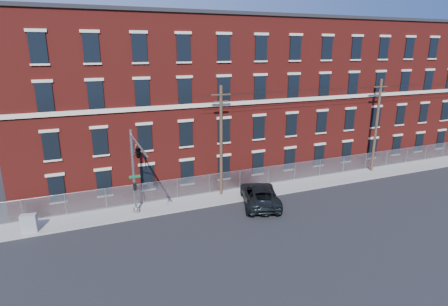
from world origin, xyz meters
name	(u,v)px	position (x,y,z in m)	size (l,w,h in m)	color
ground	(224,224)	(0.00, 0.00, 0.00)	(140.00, 140.00, 0.00)	black
sidewalk	(314,182)	(12.00, 5.00, 0.06)	(65.00, 3.00, 0.12)	gray
mill_building	(273,93)	(12.00, 13.93, 8.15)	(55.30, 14.32, 16.30)	#621611
chain_link_fence	(308,169)	(12.00, 6.30, 1.06)	(59.06, 0.06, 1.85)	#A5A8AD
traffic_signal_mast	(137,159)	(-6.00, 2.18, 5.39)	(0.90, 6.75, 7.00)	#9EA0A5
utility_pole_near	(221,139)	(2.00, 5.60, 5.34)	(1.80, 0.28, 10.00)	#4D3426
utility_pole_mid	(376,124)	(20.00, 5.60, 5.34)	(1.80, 0.28, 10.00)	#4D3426
overhead_wires	(381,89)	(20.00, 5.60, 9.12)	(40.00, 0.62, 0.62)	black
pickup_truck	(260,195)	(4.34, 2.40, 0.89)	(2.94, 6.37, 1.77)	black
utility_cabinet	(29,223)	(-13.80, 4.20, 0.81)	(1.10, 0.55, 1.37)	gray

